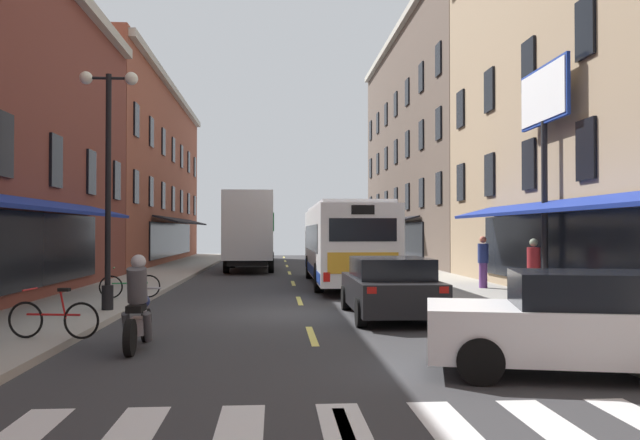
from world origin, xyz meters
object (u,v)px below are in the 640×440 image
bicycle_mid (130,285)px  sedan_far (594,323)px  billboard_sign (544,119)px  pedestrian_mid (483,261)px  box_truck (250,231)px  bicycle_near (54,318)px  pedestrian_rear (534,269)px  sedan_mid (390,287)px  sedan_near (259,251)px  street_lamp_twin (108,178)px  transit_bus (344,243)px  motorcycle_rider (138,309)px

bicycle_mid → sedan_far: bearing=-49.2°
billboard_sign → pedestrian_mid: 5.56m
sedan_far → pedestrian_mid: bearing=78.8°
box_truck → bicycle_near: size_ratio=4.84×
pedestrian_mid → pedestrian_rear: size_ratio=1.02×
sedan_mid → pedestrian_mid: size_ratio=2.58×
sedan_near → pedestrian_mid: size_ratio=2.43×
bicycle_near → street_lamp_twin: (-0.13, 4.32, 2.88)m
sedan_near → pedestrian_mid: (8.16, -22.18, 0.34)m
sedan_near → sedan_mid: size_ratio=0.94×
billboard_sign → bicycle_mid: size_ratio=3.97×
bicycle_mid → street_lamp_twin: 4.04m
sedan_mid → sedan_far: (1.82, -6.40, 0.02)m
bicycle_mid → pedestrian_mid: 11.58m
sedan_mid → sedan_far: 6.65m
box_truck → bicycle_near: box_truck is taller
pedestrian_mid → bicycle_mid: bearing=20.5°
bicycle_near → street_lamp_twin: size_ratio=0.29×
pedestrian_mid → billboard_sign: bearing=108.8°
transit_bus → pedestrian_rear: transit_bus is taller
sedan_far → pedestrian_rear: pedestrian_rear is taller
pedestrian_rear → transit_bus: bearing=-75.5°
sedan_mid → bicycle_mid: sedan_mid is taller
street_lamp_twin → sedan_mid: bearing=-7.4°
pedestrian_mid → street_lamp_twin: size_ratio=0.30×
pedestrian_mid → box_truck: bearing=-48.5°
billboard_sign → pedestrian_mid: bearing=101.2°
sedan_far → pedestrian_rear: 9.02m
motorcycle_rider → pedestrian_mid: bearing=46.8°
sedan_mid → transit_bus: bearing=90.4°
sedan_far → street_lamp_twin: (-8.67, 7.29, 2.63)m
billboard_sign → sedan_near: (-8.85, 25.66, -4.62)m
transit_bus → pedestrian_mid: size_ratio=6.29×
sedan_mid → bicycle_near: size_ratio=2.67×
motorcycle_rider → bicycle_near: 1.63m
motorcycle_rider → street_lamp_twin: bearing=110.0°
pedestrian_mid → pedestrian_rear: (0.10, -4.10, -0.02)m
pedestrian_rear → street_lamp_twin: bearing=-10.4°
transit_bus → bicycle_mid: transit_bus is taller
pedestrian_rear → street_lamp_twin: 11.62m
box_truck → transit_bus: bearing=-66.8°
box_truck → street_lamp_twin: street_lamp_twin is taller
sedan_near → motorcycle_rider: motorcycle_rider is taller
bicycle_near → bicycle_mid: 7.16m
sedan_far → pedestrian_mid: (2.52, 12.72, 0.30)m
sedan_near → transit_bus: bearing=-78.8°
billboard_sign → pedestrian_rear: billboard_sign is taller
motorcycle_rider → street_lamp_twin: (-1.71, 4.68, 2.67)m
transit_bus → sedan_mid: size_ratio=2.44×
billboard_sign → sedan_near: 27.53m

